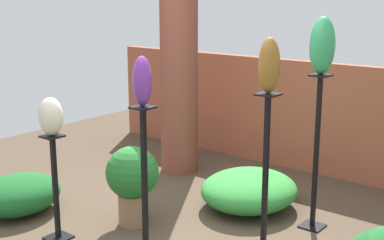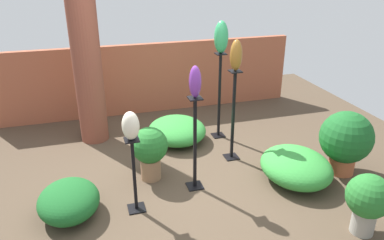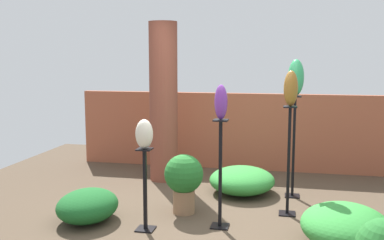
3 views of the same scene
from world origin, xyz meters
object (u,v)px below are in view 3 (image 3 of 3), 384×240
at_px(pedestal_violet, 220,178).
at_px(art_vase_ivory, 144,134).
at_px(art_vase_jade, 296,78).
at_px(brick_pillar, 164,102).
at_px(pedestal_jade, 294,151).
at_px(potted_plant_front_left, 184,178).
at_px(pedestal_ivory, 145,193).
at_px(art_vase_bronze, 291,88).
at_px(art_vase_violet, 221,102).
at_px(pedestal_bronze, 288,165).

bearing_deg(pedestal_violet, art_vase_ivory, -162.29).
xyz_separation_m(art_vase_jade, art_vase_ivory, (-1.61, -1.58, -0.55)).
bearing_deg(brick_pillar, pedestal_jade, -13.60).
height_order(pedestal_violet, potted_plant_front_left, pedestal_violet).
xyz_separation_m(pedestal_ivory, art_vase_jade, (1.61, 1.58, 1.22)).
bearing_deg(art_vase_ivory, art_vase_bronze, 28.50).
bearing_deg(brick_pillar, art_vase_bronze, -32.74).
relative_size(brick_pillar, art_vase_jade, 5.01).
xyz_separation_m(art_vase_violet, potted_plant_front_left, (-0.50, 0.37, -0.98)).
relative_size(art_vase_violet, art_vase_ivory, 1.20).
relative_size(pedestal_violet, potted_plant_front_left, 1.67).
xyz_separation_m(pedestal_violet, art_vase_violet, (0.00, 0.00, 0.86)).
distance_m(pedestal_bronze, pedestal_jade, 0.75).
relative_size(pedestal_violet, art_vase_jade, 2.52).
distance_m(brick_pillar, pedestal_violet, 2.24).
xyz_separation_m(art_vase_bronze, art_vase_jade, (0.07, 0.75, 0.10)).
xyz_separation_m(brick_pillar, potted_plant_front_left, (0.65, -1.44, -0.78)).
relative_size(pedestal_jade, art_vase_ivory, 4.35).
distance_m(pedestal_jade, pedestal_violet, 1.56).
height_order(pedestal_violet, art_vase_ivory, art_vase_ivory).
xyz_separation_m(pedestal_ivory, potted_plant_front_left, (0.29, 0.62, 0.02)).
relative_size(art_vase_bronze, art_vase_jade, 0.86).
bearing_deg(pedestal_bronze, pedestal_violet, -141.96).
distance_m(pedestal_ivory, potted_plant_front_left, 0.69).
height_order(pedestal_bronze, art_vase_violet, art_vase_violet).
bearing_deg(art_vase_jade, pedestal_violet, -121.43).
distance_m(art_vase_jade, art_vase_violet, 1.57).
distance_m(pedestal_jade, art_vase_ivory, 2.30).
distance_m(pedestal_bronze, art_vase_ivory, 1.82).
relative_size(pedestal_ivory, potted_plant_front_left, 1.26).
bearing_deg(potted_plant_front_left, pedestal_violet, -36.01).
relative_size(pedestal_jade, pedestal_violet, 1.13).
bearing_deg(potted_plant_front_left, art_vase_ivory, -115.36).
distance_m(brick_pillar, art_vase_ivory, 2.09).
relative_size(pedestal_bronze, pedestal_violet, 1.08).
height_order(brick_pillar, art_vase_jade, brick_pillar).
xyz_separation_m(brick_pillar, art_vase_ivory, (0.36, -2.06, -0.14)).
xyz_separation_m(pedestal_bronze, pedestal_ivory, (-1.54, -0.84, -0.20)).
height_order(brick_pillar, pedestal_jade, brick_pillar).
xyz_separation_m(pedestal_ivory, art_vase_bronze, (1.54, 0.84, 1.13)).
height_order(pedestal_jade, pedestal_ivory, pedestal_jade).
height_order(pedestal_jade, art_vase_bronze, art_vase_bronze).
distance_m(pedestal_jade, pedestal_ivory, 2.27).
bearing_deg(art_vase_bronze, art_vase_ivory, -151.50).
relative_size(brick_pillar, pedestal_ivory, 2.65).
height_order(art_vase_violet, potted_plant_front_left, art_vase_violet).
xyz_separation_m(pedestal_bronze, pedestal_violet, (-0.74, -0.58, -0.05)).
height_order(brick_pillar, pedestal_bronze, brick_pillar).
bearing_deg(brick_pillar, art_vase_ivory, -80.14).
distance_m(pedestal_violet, potted_plant_front_left, 0.63).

